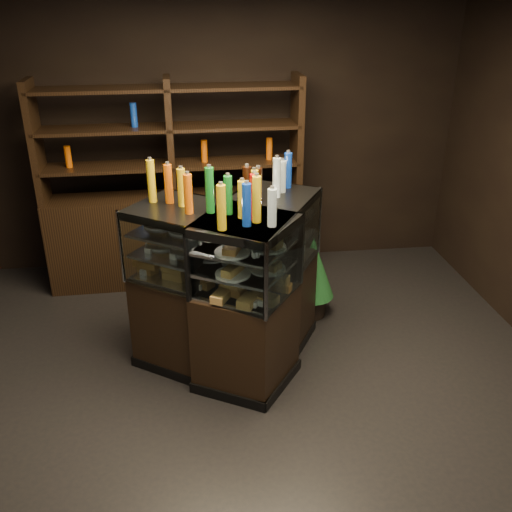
{
  "coord_description": "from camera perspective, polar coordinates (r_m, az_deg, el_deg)",
  "views": [
    {
      "loc": [
        -0.26,
        -3.22,
        2.68
      ],
      "look_at": [
        0.19,
        0.42,
        0.98
      ],
      "focal_mm": 40.0,
      "sensor_mm": 36.0,
      "label": 1
    }
  ],
  "objects": [
    {
      "name": "potted_conifer",
      "position": [
        5.03,
        5.66,
        -0.98
      ],
      "size": [
        0.4,
        0.4,
        0.86
      ],
      "rotation": [
        0.0,
        0.0,
        0.17
      ],
      "color": "black",
      "rests_on": "ground"
    },
    {
      "name": "food_display",
      "position": [
        4.11,
        -2.06,
        0.89
      ],
      "size": [
        1.21,
        1.05,
        0.41
      ],
      "color": "#BC7F43",
      "rests_on": "display_case"
    },
    {
      "name": "ground",
      "position": [
        4.2,
        -1.93,
        -14.75
      ],
      "size": [
        5.0,
        5.0,
        0.0
      ],
      "primitive_type": "plane",
      "color": "black",
      "rests_on": "ground"
    },
    {
      "name": "back_shelving",
      "position": [
        5.66,
        -8.05,
        3.22
      ],
      "size": [
        2.45,
        0.48,
        2.0
      ],
      "rotation": [
        0.0,
        0.0,
        0.02
      ],
      "color": "black",
      "rests_on": "ground"
    },
    {
      "name": "display_case",
      "position": [
        4.37,
        -1.96,
        -5.87
      ],
      "size": [
        1.56,
        1.33,
        1.3
      ],
      "rotation": [
        0.0,
        0.0,
        0.22
      ],
      "color": "black",
      "rests_on": "ground"
    },
    {
      "name": "room_shell",
      "position": [
        3.31,
        -2.42,
        12.03
      ],
      "size": [
        5.02,
        5.02,
        3.01
      ],
      "color": "black",
      "rests_on": "ground"
    },
    {
      "name": "bottles_top",
      "position": [
        3.96,
        -2.18,
        6.61
      ],
      "size": [
        1.04,
        0.91,
        0.3
      ],
      "color": "#147223",
      "rests_on": "display_case"
    }
  ]
}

